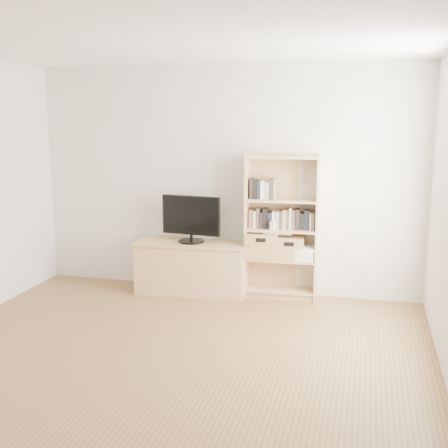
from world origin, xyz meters
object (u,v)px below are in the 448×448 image
(television, at_px, (191,219))
(baby_monitor, at_px, (273,226))
(basket_left, at_px, (262,245))
(tv_stand, at_px, (192,268))
(laptop, at_px, (278,232))
(bookshelf, at_px, (281,227))
(basket_right, at_px, (290,248))

(television, height_order, baby_monitor, television)
(television, bearing_deg, baby_monitor, 5.63)
(basket_left, bearing_deg, tv_stand, 179.32)
(laptop, bearing_deg, baby_monitor, -125.08)
(bookshelf, relative_size, television, 2.33)
(tv_stand, relative_size, television, 1.81)
(tv_stand, height_order, baby_monitor, baby_monitor)
(laptop, bearing_deg, tv_stand, -177.99)
(tv_stand, relative_size, basket_right, 3.99)
(basket_left, bearing_deg, television, 179.32)
(basket_right, relative_size, laptop, 1.02)
(bookshelf, relative_size, basket_right, 5.14)
(tv_stand, height_order, bookshelf, bookshelf)
(bookshelf, xyz_separation_m, basket_left, (-0.21, -0.02, -0.21))
(bookshelf, bearing_deg, laptop, -162.51)
(tv_stand, xyz_separation_m, baby_monitor, (0.94, -0.00, 0.55))
(tv_stand, distance_m, basket_left, 0.87)
(bookshelf, relative_size, baby_monitor, 16.22)
(baby_monitor, bearing_deg, laptop, 70.90)
(tv_stand, distance_m, basket_right, 1.17)
(baby_monitor, height_order, basket_right, baby_monitor)
(baby_monitor, bearing_deg, tv_stand, -166.86)
(television, height_order, laptop, television)
(television, distance_m, basket_left, 0.86)
(television, xyz_separation_m, basket_left, (0.81, 0.07, -0.28))
(baby_monitor, bearing_deg, basket_right, 41.79)
(television, bearing_deg, basket_right, 10.68)
(laptop, bearing_deg, television, -177.99)
(tv_stand, distance_m, laptop, 1.10)
(bookshelf, distance_m, basket_right, 0.25)
(tv_stand, distance_m, television, 0.59)
(bookshelf, height_order, basket_right, bookshelf)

